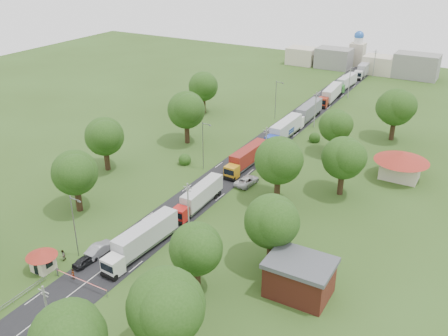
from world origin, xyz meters
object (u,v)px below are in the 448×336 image
Objects in this scene: car_lane_mid at (100,249)px; pedestrian_near at (73,275)px; truck_0 at (142,239)px; info_sign at (291,133)px; boom_barrier at (74,277)px; guard_booth at (42,257)px; car_lane_front at (85,261)px.

car_lane_mid is 6.58m from pedestrian_near.
info_sign is at bearing 86.51° from truck_0.
pedestrian_near reaches higher than boom_barrier.
truck_0 reaches higher than car_lane_mid.
car_lane_mid is at bearing 59.04° from guard_booth.
pedestrian_near reaches higher than car_lane_front.
truck_0 is 10.86m from pedestrian_near.
truck_0 is at bearing 71.28° from boom_barrier.
boom_barrier is 2.10× the size of guard_booth.
car_lane_mid is (0.00, 3.14, 0.16)m from car_lane_front.
truck_0 reaches higher than car_lane_front.
guard_booth reaches higher than pedestrian_near.
boom_barrier is 2.32× the size of car_lane_front.
truck_0 is at bearing -146.07° from car_lane_mid.
info_sign is (12.40, 60.00, 0.84)m from guard_booth.
car_lane_mid reaches higher than boom_barrier.
boom_barrier is 5.96× the size of pedestrian_near.
pedestrian_near is at bearing 111.10° from car_lane_front.
info_sign reaches higher than car_lane_front.
boom_barrier is at bearing -96.24° from info_sign.
boom_barrier is 5.98m from guard_booth.
guard_booth is at bearing 47.22° from car_lane_front.
guard_booth is 1.11× the size of car_lane_front.
car_lane_mid is (-1.64, 7.00, -0.05)m from boom_barrier.
car_lane_front is 2.57× the size of pedestrian_near.
guard_booth reaches higher than boom_barrier.
car_lane_front reaches higher than boom_barrier.
car_lane_front is (-5.17, -6.56, -1.52)m from truck_0.
car_lane_front is 0.78× the size of car_lane_mid.
boom_barrier is 60.39m from info_sign.
car_lane_mid is (4.20, 7.00, -1.33)m from guard_booth.
truck_0 is at bearing 68.92° from pedestrian_near.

